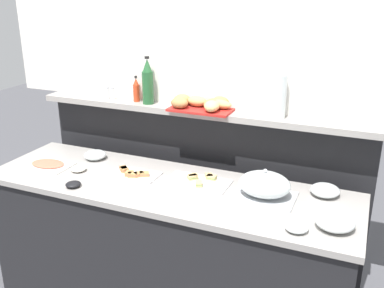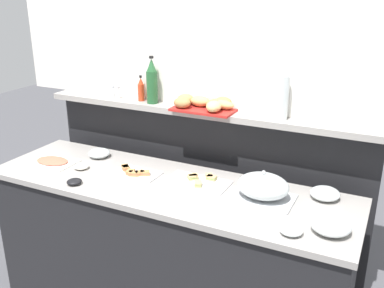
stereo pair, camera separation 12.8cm
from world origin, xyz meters
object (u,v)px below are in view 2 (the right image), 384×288
(water_carafe, at_px, (281,98))
(glass_bowl_medium, at_px, (331,226))
(cold_cuts_platter, at_px, (52,162))
(sandwich_platter_side, at_px, (198,181))
(pepper_shaker, at_px, (118,93))
(bread_basket, at_px, (206,104))
(glass_bowl_small, at_px, (291,230))
(condiment_bowl_teal, at_px, (81,166))
(serving_cloche, at_px, (263,187))
(glass_bowl_large, at_px, (99,153))
(condiment_bowl_cream, at_px, (74,182))
(glass_bowl_extra, at_px, (325,194))
(wine_bottle_green, at_px, (152,82))
(sandwich_platter_front, at_px, (135,172))
(hot_sauce_bottle, at_px, (141,90))
(salt_shaker, at_px, (112,92))

(water_carafe, bearing_deg, glass_bowl_medium, -52.89)
(cold_cuts_platter, bearing_deg, sandwich_platter_side, 8.07)
(water_carafe, bearing_deg, pepper_shaker, 180.00)
(bread_basket, bearing_deg, glass_bowl_small, -41.50)
(condiment_bowl_teal, bearing_deg, cold_cuts_platter, -178.62)
(serving_cloche, bearing_deg, glass_bowl_large, 174.29)
(cold_cuts_platter, bearing_deg, serving_cloche, 4.14)
(sandwich_platter_side, relative_size, condiment_bowl_cream, 4.22)
(glass_bowl_medium, distance_m, pepper_shaker, 1.72)
(glass_bowl_extra, xyz_separation_m, wine_bottle_green, (-1.21, 0.22, 0.46))
(bread_basket, distance_m, water_carafe, 0.49)
(sandwich_platter_front, xyz_separation_m, condiment_bowl_cream, (-0.24, -0.28, 0.00))
(condiment_bowl_cream, height_order, hot_sauce_bottle, hot_sauce_bottle)
(pepper_shaker, bearing_deg, salt_shaker, 180.00)
(cold_cuts_platter, height_order, serving_cloche, serving_cloche)
(serving_cloche, height_order, condiment_bowl_teal, serving_cloche)
(serving_cloche, bearing_deg, condiment_bowl_cream, -164.31)
(glass_bowl_extra, relative_size, condiment_bowl_teal, 1.67)
(glass_bowl_small, bearing_deg, sandwich_platter_front, 165.75)
(pepper_shaker, bearing_deg, condiment_bowl_cream, -78.23)
(serving_cloche, distance_m, salt_shaker, 1.33)
(cold_cuts_platter, bearing_deg, glass_bowl_medium, -2.68)
(glass_bowl_large, xyz_separation_m, condiment_bowl_teal, (0.02, -0.21, -0.01))
(glass_bowl_extra, bearing_deg, sandwich_platter_side, -170.57)
(cold_cuts_platter, distance_m, condiment_bowl_teal, 0.24)
(hot_sauce_bottle, bearing_deg, glass_bowl_extra, -10.37)
(glass_bowl_medium, distance_m, glass_bowl_extra, 0.35)
(glass_bowl_large, distance_m, pepper_shaker, 0.45)
(condiment_bowl_cream, xyz_separation_m, water_carafe, (1.02, 0.67, 0.47))
(salt_shaker, distance_m, water_carafe, 1.20)
(condiment_bowl_cream, bearing_deg, sandwich_platter_side, 27.35)
(serving_cloche, distance_m, glass_bowl_medium, 0.43)
(condiment_bowl_teal, bearing_deg, glass_bowl_small, -7.59)
(bread_basket, bearing_deg, cold_cuts_platter, -152.01)
(glass_bowl_large, distance_m, hot_sauce_bottle, 0.52)
(sandwich_platter_side, distance_m, pepper_shaker, 0.94)
(hot_sauce_bottle, distance_m, water_carafe, 0.98)
(cold_cuts_platter, bearing_deg, pepper_shaker, 66.41)
(salt_shaker, bearing_deg, bread_basket, -0.32)
(glass_bowl_medium, bearing_deg, salt_shaker, 160.98)
(glass_bowl_large, height_order, glass_bowl_extra, glass_bowl_extra)
(wine_bottle_green, height_order, hot_sauce_bottle, wine_bottle_green)
(cold_cuts_platter, bearing_deg, glass_bowl_small, -6.31)
(sandwich_platter_side, height_order, water_carafe, water_carafe)
(glass_bowl_small, distance_m, condiment_bowl_cream, 1.28)
(serving_cloche, bearing_deg, wine_bottle_green, 157.47)
(wine_bottle_green, xyz_separation_m, pepper_shaker, (-0.28, -0.00, -0.10))
(cold_cuts_platter, bearing_deg, condiment_bowl_teal, 1.38)
(glass_bowl_small, height_order, condiment_bowl_teal, glass_bowl_small)
(condiment_bowl_teal, bearing_deg, sandwich_platter_front, 12.18)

